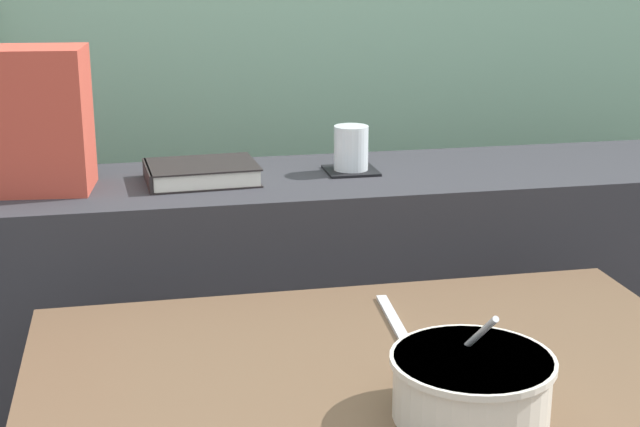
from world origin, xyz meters
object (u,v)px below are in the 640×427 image
object	(u,v)px
coaster_square	(351,171)
closed_book	(201,173)
fork_utensil	(392,317)
juice_glass	(351,149)
soup_bowl	(471,387)

from	to	relation	value
coaster_square	closed_book	bearing A→B (deg)	-176.54
coaster_square	fork_utensil	size ratio (longest dim) A/B	0.59
closed_book	fork_utensil	world-z (taller)	closed_book
juice_glass	closed_book	bearing A→B (deg)	-176.54
soup_bowl	coaster_square	bearing A→B (deg)	87.22
coaster_square	fork_utensil	distance (m)	0.49
closed_book	soup_bowl	distance (m)	0.82
soup_bowl	fork_utensil	world-z (taller)	soup_bowl
closed_book	fork_utensil	xyz separation A→B (m)	(0.25, -0.46, -0.13)
closed_book	soup_bowl	xyz separation A→B (m)	(0.26, -0.77, -0.09)
closed_book	juice_glass	bearing A→B (deg)	3.46
coaster_square	juice_glass	xyz separation A→B (m)	(-0.00, -0.00, 0.04)
closed_book	fork_utensil	bearing A→B (deg)	-61.41
coaster_square	closed_book	world-z (taller)	closed_book
juice_glass	fork_utensil	bearing A→B (deg)	-95.74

